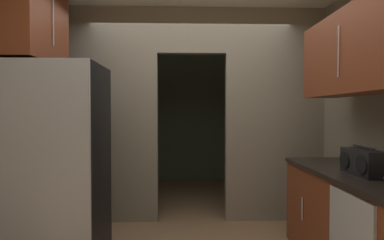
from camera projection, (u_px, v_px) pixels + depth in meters
name	position (u px, v px, depth m)	size (l,w,h in m)	color
kitchen_partition	(191.00, 109.00, 4.05)	(3.40, 0.12, 2.71)	gray
adjoining_room_shell	(188.00, 114.00, 5.83)	(3.40, 2.58, 2.71)	slate
refrigerator	(58.00, 163.00, 2.96)	(0.81, 0.79, 1.83)	black
lower_cabinet_run	(358.00, 225.00, 2.66)	(0.67, 1.72, 0.89)	brown
upper_cabinet_counterside	(360.00, 51.00, 2.63)	(0.36, 1.55, 0.71)	brown
upper_cabinet_fridgeside	(34.00, 20.00, 3.02)	(0.36, 0.89, 0.83)	brown
boombox	(363.00, 162.00, 2.53)	(0.18, 0.42, 0.23)	black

